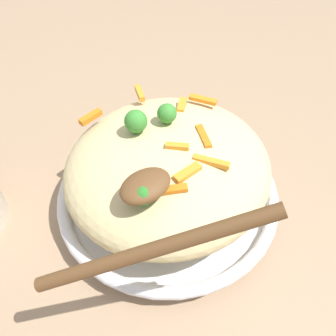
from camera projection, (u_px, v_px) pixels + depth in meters
The scene contains 16 objects.
ground_plane at pixel (168, 203), 0.49m from camera, with size 2.40×2.40×0.00m, color #9E7F60.
serving_bowl at pixel (168, 194), 0.47m from camera, with size 0.30×0.30×0.04m.
pasta_mound at pixel (168, 167), 0.43m from camera, with size 0.26×0.25×0.10m, color #DBC689.
carrot_piece_0 at pixel (188, 173), 0.37m from camera, with size 0.03×0.01×0.01m, color orange.
carrot_piece_1 at pixel (171, 189), 0.35m from camera, with size 0.03×0.01×0.01m, color orange.
carrot_piece_2 at pixel (140, 93), 0.46m from camera, with size 0.03×0.01×0.01m, color orange.
carrot_piece_3 at pixel (203, 100), 0.45m from camera, with size 0.04×0.01×0.01m, color orange.
carrot_piece_4 at pixel (91, 117), 0.43m from camera, with size 0.03×0.01×0.01m, color orange.
carrot_piece_5 at pixel (211, 162), 0.38m from camera, with size 0.04×0.01×0.01m, color orange.
carrot_piece_6 at pixel (177, 146), 0.39m from camera, with size 0.03×0.01×0.01m, color orange.
carrot_piece_7 at pixel (182, 105), 0.44m from camera, with size 0.03×0.01×0.01m, color orange.
carrot_piece_8 at pixel (204, 137), 0.40m from camera, with size 0.04×0.01×0.01m, color orange.
broccoli_floret_0 at pixel (167, 114), 0.41m from camera, with size 0.02×0.02×0.03m.
broccoli_floret_1 at pixel (143, 195), 0.33m from camera, with size 0.02×0.02×0.03m.
broccoli_floret_2 at pixel (136, 122), 0.40m from camera, with size 0.03×0.03×0.03m.
serving_spoon at pixel (147, 208), 0.30m from camera, with size 0.16×0.15×0.09m.
Camera 1 is at (-0.18, -0.22, 0.40)m, focal length 36.49 mm.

